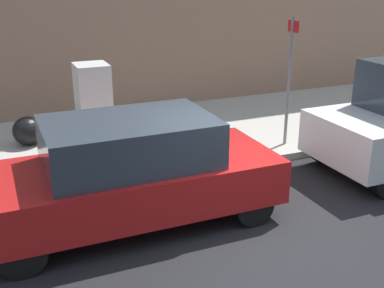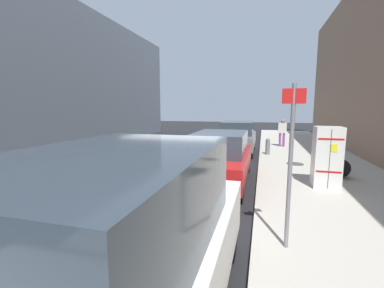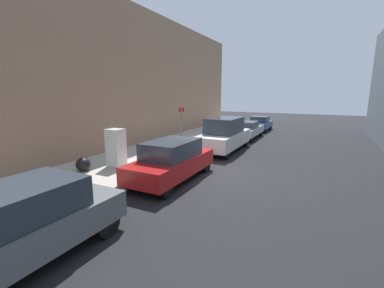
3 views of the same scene
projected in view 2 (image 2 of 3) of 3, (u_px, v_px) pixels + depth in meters
ground_plane at (180, 195)px, 7.51m from camera, size 80.00×80.00×0.00m
sidewalk_slab at (354, 208)px, 6.31m from camera, size 4.71×44.00×0.16m
discarded_refrigerator at (327, 157)px, 7.65m from camera, size 0.75×0.68×1.83m
manhole_cover at (295, 164)px, 10.93m from camera, size 0.70×0.70×0.02m
street_sign_post at (291, 159)px, 4.21m from camera, size 0.36×0.07×2.76m
fire_hydrant at (268, 146)px, 13.14m from camera, size 0.22×0.22×0.84m
trash_bag at (340, 168)px, 8.82m from camera, size 0.64×0.64×0.64m
pedestrian_walking_far at (282, 131)px, 15.79m from camera, size 0.49×0.23×1.69m
parked_suv_gray at (237, 137)px, 14.51m from camera, size 1.90×4.40×1.77m
parked_suv_red at (220, 157)px, 8.67m from camera, size 1.87×4.60×1.72m
parked_van_white at (116, 257)px, 2.55m from camera, size 2.01×5.13×2.14m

